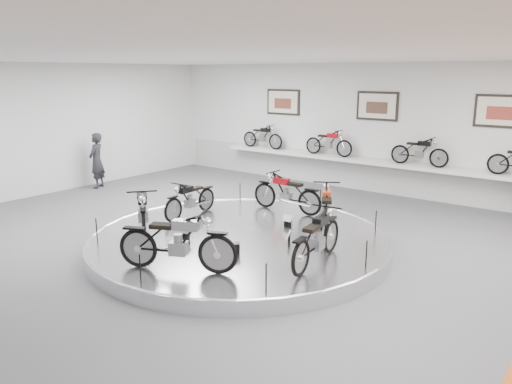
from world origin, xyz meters
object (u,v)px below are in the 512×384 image
Objects in this scene: shelf at (371,162)px; bike_c at (190,199)px; display_platform at (240,242)px; bike_a at (326,209)px; bike_b at (287,192)px; bike_f at (317,238)px; bike_d at (143,210)px; bike_e at (177,241)px; visitor at (97,161)px.

shelf is 7.29× the size of bike_c.
bike_a reaches higher than display_platform.
bike_b is at bearing -93.49° from shelf.
display_platform is 1.98m from bike_c.
display_platform is at bearing 72.03° from bike_f.
bike_c is at bearing 71.64° from bike_f.
bike_e is at bearing 13.34° from bike_d.
bike_f is (2.41, -2.58, 0.01)m from bike_b.
bike_b is at bearing 35.96° from bike_f.
bike_a is 0.95× the size of bike_e.
bike_a is at bearing 151.68° from bike_b.
shelf is 7.15m from bike_f.
shelf reaches higher than display_platform.
bike_e is at bearing 128.06° from bike_f.
bike_a is 0.97× the size of bike_d.
bike_c is 1.57m from bike_d.
bike_e is at bearing 37.52° from bike_c.
bike_e is at bearing 134.81° from bike_a.
bike_d is at bearing 65.37° from bike_b.
bike_c is 5.70m from visitor.
bike_b is at bearing 65.18° from visitor.
visitor is (-7.14, -0.50, 0.11)m from bike_b.
bike_c is at bearing 47.13° from bike_b.
bike_d is at bearing -145.32° from display_platform.
bike_f is at bearing -10.84° from display_platform.
visitor is at bearing -147.38° from shelf.
bike_b is 0.92× the size of visitor.
shelf is at bearing 67.09° from bike_e.
display_platform is 3.65× the size of bike_a.
display_platform is 2.32m from bike_e.
bike_e reaches higher than display_platform.
display_platform is at bearing 73.46° from bike_d.
bike_a is 3.66m from bike_e.
bike_d is at bearing 129.01° from bike_e.
bike_d is 1.00× the size of visitor.
bike_f is (0.83, -1.77, -0.02)m from bike_a.
bike_b is (-1.59, 0.81, -0.02)m from bike_a.
bike_f is (2.16, -6.81, -0.20)m from shelf.
bike_a is 1.16× the size of bike_c.
bike_e reaches higher than bike_d.
bike_e is (0.65, -4.35, 0.05)m from bike_b.
bike_b reaches higher than bike_c.
bike_c is (-1.85, 0.38, 0.59)m from display_platform.
bike_f is at bearing 48.89° from visitor.
bike_b is 0.93× the size of bike_d.
bike_c is at bearing 76.61° from bike_a.
shelf is at bearing -15.69° from bike_a.
shelf is at bearing 116.08° from bike_d.
shelf is 6.28× the size of bike_a.
visitor reaches higher than bike_f.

